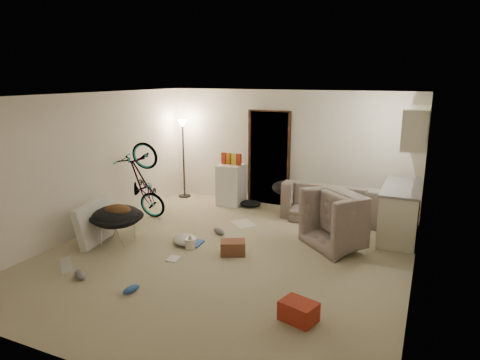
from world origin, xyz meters
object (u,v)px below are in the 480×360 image
at_px(floor_lamp, 183,142).
at_px(juicer, 190,243).
at_px(sofa, 331,206).
at_px(saucer_chair, 117,221).
at_px(drink_case_b, 299,311).
at_px(armchair, 351,225).
at_px(drink_case_a, 233,248).
at_px(mini_fridge, 231,185).
at_px(tv_box, 96,222).
at_px(bicycle, 144,198).
at_px(kitchen_counter, 400,213).

relative_size(floor_lamp, juicer, 7.55).
relative_size(sofa, juicer, 7.76).
xyz_separation_m(floor_lamp, juicer, (1.74, -2.66, -1.21)).
height_order(saucer_chair, drink_case_b, saucer_chair).
xyz_separation_m(armchair, drink_case_a, (-1.63, -1.19, -0.24)).
xyz_separation_m(saucer_chair, drink_case_b, (3.52, -1.06, -0.26)).
bearing_deg(drink_case_b, mini_fridge, 141.24).
distance_m(sofa, tv_box, 4.43).
height_order(bicycle, tv_box, bicycle).
relative_size(kitchen_counter, armchair, 1.40).
bearing_deg(armchair, drink_case_a, 78.76).
bearing_deg(bicycle, juicer, -125.26).
bearing_deg(armchair, tv_box, 64.65).
relative_size(bicycle, mini_fridge, 1.77).
distance_m(mini_fridge, tv_box, 3.15).
xyz_separation_m(kitchen_counter, juicer, (-3.09, -2.01, -0.34)).
bearing_deg(mini_fridge, armchair, -25.22).
bearing_deg(juicer, floor_lamp, 123.22).
xyz_separation_m(sofa, armchair, (0.59, -1.19, 0.08)).
bearing_deg(tv_box, bicycle, 79.52).
xyz_separation_m(floor_lamp, drink_case_b, (4.00, -4.00, -1.19)).
distance_m(sofa, bicycle, 3.73).
bearing_deg(sofa, bicycle, 22.60).
distance_m(sofa, drink_case_b, 3.83).
height_order(saucer_chair, drink_case_a, saucer_chair).
distance_m(floor_lamp, sofa, 3.67).
relative_size(kitchen_counter, bicycle, 0.94).
xyz_separation_m(tv_box, juicer, (1.64, 0.36, -0.25)).
bearing_deg(armchair, mini_fridge, 18.06).
xyz_separation_m(mini_fridge, drink_case_a, (1.22, -2.48, -0.34)).
relative_size(armchair, juicer, 4.48).
height_order(sofa, armchair, armchair).
bearing_deg(floor_lamp, juicer, -56.78).
xyz_separation_m(bicycle, juicer, (1.64, -0.97, -0.32)).
xyz_separation_m(floor_lamp, armchair, (4.11, -1.39, -0.96)).
relative_size(kitchen_counter, saucer_chair, 1.66).
bearing_deg(drink_case_a, juicer, 160.23).
bearing_deg(drink_case_b, bicycle, 165.64).
bearing_deg(bicycle, drink_case_a, -115.19).
distance_m(bicycle, drink_case_b, 4.54).
xyz_separation_m(kitchen_counter, bicycle, (-4.73, -1.04, -0.02)).
bearing_deg(drink_case_b, floor_lamp, 151.23).
bearing_deg(tv_box, mini_fridge, 57.76).
distance_m(floor_lamp, drink_case_b, 5.77).
xyz_separation_m(sofa, bicycle, (-3.42, -1.49, 0.15)).
bearing_deg(sofa, floor_lamp, -4.26).
bearing_deg(mini_fridge, juicer, -80.26).
bearing_deg(bicycle, tv_box, 175.31).
distance_m(floor_lamp, drink_case_a, 3.78).
relative_size(kitchen_counter, tv_box, 1.44).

